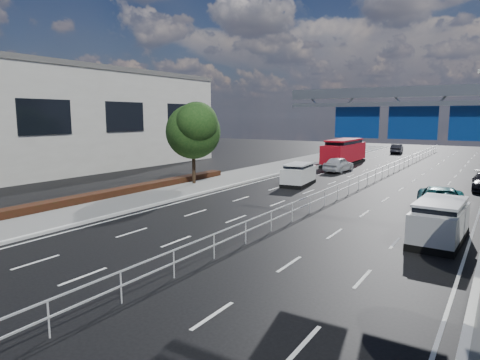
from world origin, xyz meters
The scene contains 12 objects.
ground centered at (0.00, 0.00, 0.00)m, with size 160.00×160.00×0.00m, color black.
median_fence centered at (0.00, 22.50, 0.53)m, with size 0.05×85.00×1.02m.
hedge_near centered at (-13.30, 5.00, 0.36)m, with size 1.00×36.00×0.44m, color black.
overhead_gantry centered at (6.74, 10.05, 5.61)m, with size 10.24×0.38×7.45m.
near_building centered at (-30.00, 18.00, 5.00)m, with size 12.00×38.00×10.00m, color #B7B1A4.
near_tree_back centered at (-11.94, 17.97, 4.61)m, with size 4.84×4.51×6.69m.
white_minivan centered at (-4.71, 22.40, 0.88)m, with size 2.23×4.30×1.79m.
red_bus centered at (-6.44, 38.83, 1.53)m, with size 2.45×9.87×2.94m.
near_car_silver centered at (-4.81, 32.34, 0.76)m, with size 1.79×4.46×1.52m, color #B9BBC1.
near_car_dark centered at (-4.53, 57.42, 0.70)m, with size 1.48×4.24×1.40m, color black.
silver_minivan centered at (7.20, 11.21, 0.93)m, with size 2.12×4.64×1.90m.
parked_car_teal centered at (6.50, 16.87, 0.77)m, with size 2.57×5.56×1.55m, color #155B62.
Camera 1 is at (9.50, -9.23, 5.60)m, focal length 32.00 mm.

